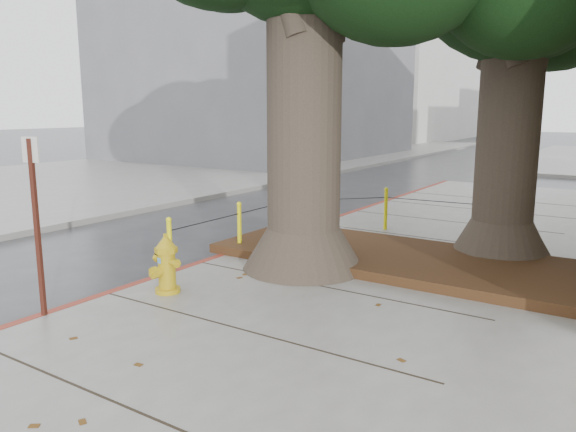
# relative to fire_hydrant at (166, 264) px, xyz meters

# --- Properties ---
(ground) EXTENTS (140.00, 140.00, 0.00)m
(ground) POSITION_rel_fire_hydrant_xyz_m (1.28, -0.51, -0.58)
(ground) COLOR #28282B
(ground) RESTS_ON ground
(sidewalk_opposite) EXTENTS (14.00, 60.00, 0.15)m
(sidewalk_opposite) POSITION_rel_fire_hydrant_xyz_m (-12.72, 9.49, -0.50)
(sidewalk_opposite) COLOR slate
(sidewalk_opposite) RESTS_ON ground
(curb_red) EXTENTS (0.14, 26.00, 0.16)m
(curb_red) POSITION_rel_fire_hydrant_xyz_m (-0.72, 1.99, -0.50)
(curb_red) COLOR maroon
(curb_red) RESTS_ON ground
(planter_bed) EXTENTS (6.40, 2.60, 0.16)m
(planter_bed) POSITION_rel_fire_hydrant_xyz_m (2.18, 3.39, -0.35)
(planter_bed) COLOR black
(planter_bed) RESTS_ON sidewalk_main
(building_far_grey) EXTENTS (12.00, 16.00, 12.00)m
(building_far_grey) POSITION_rel_fire_hydrant_xyz_m (-13.72, 21.49, 5.42)
(building_far_grey) COLOR slate
(building_far_grey) RESTS_ON ground
(building_far_white) EXTENTS (12.00, 18.00, 15.00)m
(building_far_white) POSITION_rel_fire_hydrant_xyz_m (-15.72, 44.49, 6.92)
(building_far_white) COLOR silver
(building_far_white) RESTS_ON ground
(bollard_ring) EXTENTS (3.79, 5.39, 0.95)m
(bollard_ring) POSITION_rel_fire_hydrant_xyz_m (0.41, 3.86, 0.09)
(bollard_ring) COLOR #F3EB0D
(bollard_ring) RESTS_ON sidewalk_main
(fire_hydrant) EXTENTS (0.47, 0.44, 0.88)m
(fire_hydrant) POSITION_rel_fire_hydrant_xyz_m (0.00, 0.00, 0.00)
(fire_hydrant) COLOR gold
(fire_hydrant) RESTS_ON sidewalk_main
(signpost) EXTENTS (0.22, 0.09, 2.30)m
(signpost) POSITION_rel_fire_hydrant_xyz_m (-0.67, -1.54, 0.88)
(signpost) COLOR #471911
(signpost) RESTS_ON sidewalk_main
(car_dark) EXTENTS (1.84, 4.45, 1.29)m
(car_dark) POSITION_rel_fire_hydrant_xyz_m (-9.56, 18.12, 0.07)
(car_dark) COLOR black
(car_dark) RESTS_ON ground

